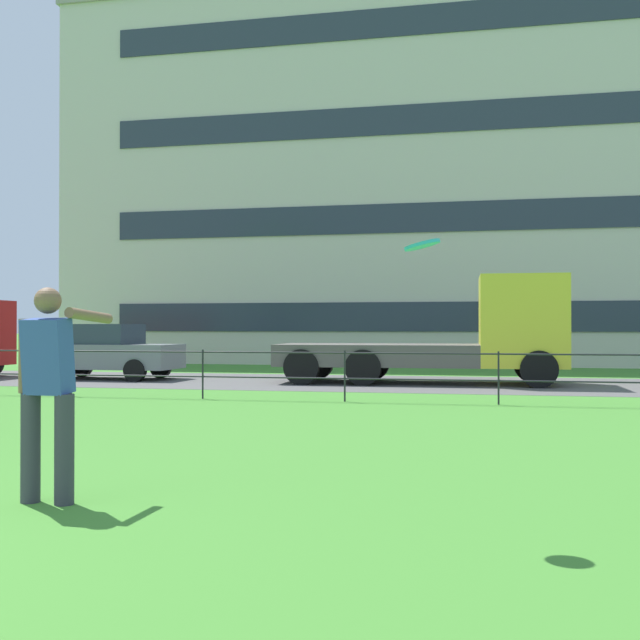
% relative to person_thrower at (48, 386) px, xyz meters
% --- Properties ---
extents(street_strip, '(80.00, 6.12, 0.01)m').
position_rel_person_thrower_xyz_m(street_strip, '(-2.08, 14.40, -0.96)').
color(street_strip, '#565454').
rests_on(street_strip, ground).
extents(park_fence, '(29.39, 0.04, 1.00)m').
position_rel_person_thrower_xyz_m(park_fence, '(-2.08, 9.19, -0.31)').
color(park_fence, '#232328').
rests_on(park_fence, ground).
extents(person_thrower, '(0.55, 0.76, 1.79)m').
position_rel_person_thrower_xyz_m(person_thrower, '(0.00, 0.00, 0.00)').
color(person_thrower, '#383842').
rests_on(person_thrower, ground).
extents(frisbee, '(0.28, 0.29, 0.09)m').
position_rel_person_thrower_xyz_m(frisbee, '(3.09, -0.09, 1.09)').
color(frisbee, '#2DB2C6').
extents(car_grey_center, '(4.03, 1.87, 1.54)m').
position_rel_person_thrower_xyz_m(car_grey_center, '(-6.84, 14.29, -0.19)').
color(car_grey_center, slate).
rests_on(car_grey_center, ground).
extents(flatbed_truck_right, '(7.36, 2.61, 2.75)m').
position_rel_person_thrower_xyz_m(flatbed_truck_right, '(2.98, 14.49, 0.25)').
color(flatbed_truck_right, yellow).
rests_on(flatbed_truck_right, ground).
extents(apartment_building_background, '(34.21, 11.69, 15.12)m').
position_rel_person_thrower_xyz_m(apartment_building_background, '(3.41, 28.97, 6.60)').
color(apartment_building_background, beige).
rests_on(apartment_building_background, ground).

